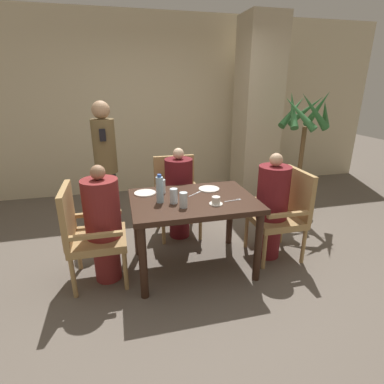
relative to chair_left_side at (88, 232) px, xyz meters
The scene contains 23 objects.
ground_plane 1.10m from the chair_left_side, ahead, with size 16.00×16.00×0.00m, color #60564C.
wall_back 2.85m from the chair_left_side, 68.88° to the left, with size 8.00×0.06×2.80m.
pillar_stone 3.19m from the chair_left_side, 36.80° to the left, with size 0.58×0.58×2.70m.
dining_table 0.98m from the chair_left_side, ahead, with size 1.17×0.85×0.74m.
chair_left_side is the anchor object (origin of this frame).
diner_in_left_chair 0.16m from the chair_left_side, ahead, with size 0.32×0.32×1.12m.
chair_far_side 1.27m from the chair_left_side, 39.89° to the left, with size 0.50×0.50×0.94m.
diner_in_far_chair 1.19m from the chair_left_side, 34.60° to the left, with size 0.32×0.32×1.09m.
chair_right_side 1.95m from the chair_left_side, ahead, with size 0.50×0.50×0.94m.
diner_in_right_chair 1.81m from the chair_left_side, ahead, with size 0.32×0.32×1.13m.
standing_host 1.17m from the chair_left_side, 81.29° to the left, with size 0.27×0.30×1.58m.
potted_palm 2.86m from the chair_left_side, 18.62° to the left, with size 0.71×0.70×1.70m.
plate_main_left 1.24m from the chair_left_side, ahead, with size 0.21×0.21×0.01m.
plate_main_right 0.64m from the chair_left_side, 24.04° to the left, with size 0.21×0.21×0.01m.
teacup_with_saucer 1.18m from the chair_left_side, ahead, with size 0.12×0.12×0.07m.
water_bottle 0.75m from the chair_left_side, ahead, with size 0.07×0.07×0.26m.
glass_tall_near 0.91m from the chair_left_side, 12.59° to the right, with size 0.07×0.07×0.14m.
glass_tall_mid 0.84m from the chair_left_side, ahead, with size 0.07×0.07×0.14m.
glass_tall_far 0.80m from the chair_left_side, 17.24° to the left, with size 0.07×0.07×0.14m.
salt_shaker 0.87m from the chair_left_side, 10.72° to the left, with size 0.03×0.03×0.07m.
pepper_shaker 0.90m from the chair_left_side, 10.24° to the left, with size 0.03×0.03×0.06m.
fork_beside_plate 1.36m from the chair_left_side, ahead, with size 0.17×0.04×0.00m.
knife_beside_plate 1.06m from the chair_left_side, ahead, with size 0.15×0.13×0.00m.
Camera 1 is at (-0.65, -2.55, 1.75)m, focal length 28.00 mm.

